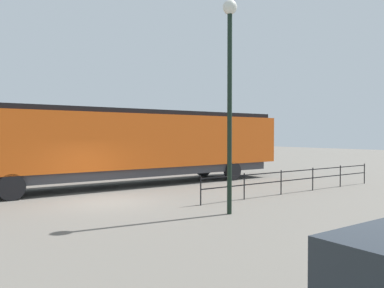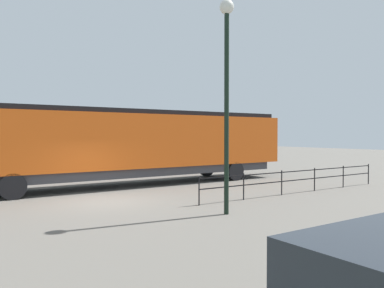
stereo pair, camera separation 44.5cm
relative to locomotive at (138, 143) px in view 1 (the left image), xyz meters
The scene contains 4 objects.
ground_plane 5.75m from the locomotive, 40.55° to the right, with size 120.00×120.00×0.00m, color #666059.
locomotive is the anchor object (origin of this frame).
lamp_post 9.00m from the locomotive, ahead, with size 0.49×0.49×7.21m.
platform_fence 8.43m from the locomotive, 35.53° to the left, with size 0.05×11.27×1.10m.
Camera 1 is at (14.34, -5.96, 2.70)m, focal length 35.69 mm.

